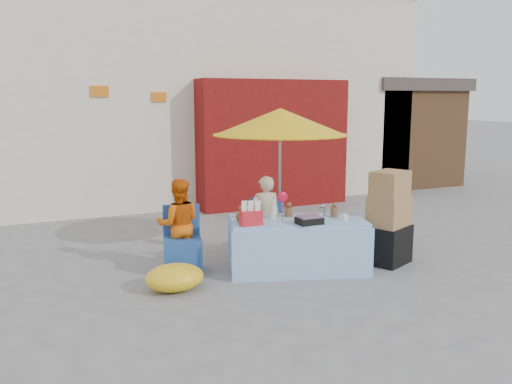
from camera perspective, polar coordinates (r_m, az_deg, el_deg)
name	(u,v)px	position (r m, az deg, el deg)	size (l,w,h in m)	color
ground	(262,280)	(6.82, 0.62, -9.21)	(80.00, 80.00, 0.00)	slate
backdrop	(152,62)	(13.78, -10.89, 13.33)	(14.00, 8.00, 7.80)	silver
market_table	(297,244)	(7.11, 4.36, -5.50)	(1.94, 1.34, 1.07)	#9CC9FA
chair_left	(183,253)	(7.12, -7.73, -6.33)	(0.58, 0.57, 0.85)	#214A9A
chair_right	(270,242)	(7.55, 1.44, -5.30)	(0.58, 0.57, 0.85)	#214A9A
vendor_orange	(179,224)	(7.16, -8.13, -3.39)	(0.58, 0.46, 1.20)	#D6580B
vendor_beige	(265,217)	(7.59, 0.98, -2.65)	(0.43, 0.28, 1.17)	beige
umbrella	(280,122)	(7.68, 2.57, 7.33)	(1.90, 1.90, 2.09)	gray
box_stack	(389,221)	(7.55, 13.79, -2.99)	(0.72, 0.66, 1.27)	black
tarp_bundle	(175,277)	(6.49, -8.56, -8.88)	(0.70, 0.56, 0.31)	yellow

